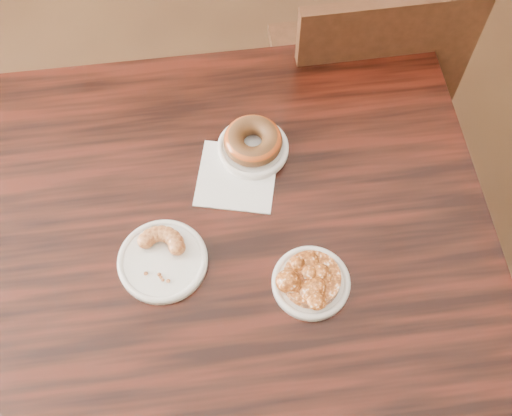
# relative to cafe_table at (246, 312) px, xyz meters

# --- Properties ---
(floor) EXTENTS (5.00, 5.00, 0.00)m
(floor) POSITION_rel_cafe_table_xyz_m (-0.12, 0.09, -0.38)
(floor) COLOR black
(floor) RESTS_ON ground
(cafe_table) EXTENTS (1.13, 1.13, 0.75)m
(cafe_table) POSITION_rel_cafe_table_xyz_m (0.00, 0.00, 0.00)
(cafe_table) COLOR black
(cafe_table) RESTS_ON floor
(chair_far) EXTENTS (0.53, 0.53, 0.90)m
(chair_far) POSITION_rel_cafe_table_xyz_m (0.25, 0.68, 0.08)
(chair_far) COLOR black
(chair_far) RESTS_ON floor
(napkin) EXTENTS (0.16, 0.16, 0.00)m
(napkin) POSITION_rel_cafe_table_xyz_m (-0.02, 0.15, 0.38)
(napkin) COLOR white
(napkin) RESTS_ON cafe_table
(plate_donut) EXTENTS (0.14, 0.14, 0.01)m
(plate_donut) POSITION_rel_cafe_table_xyz_m (0.01, 0.22, 0.38)
(plate_donut) COLOR white
(plate_donut) RESTS_ON napkin
(plate_cruller) EXTENTS (0.17, 0.17, 0.01)m
(plate_cruller) POSITION_rel_cafe_table_xyz_m (-0.15, -0.04, 0.38)
(plate_cruller) COLOR silver
(plate_cruller) RESTS_ON cafe_table
(plate_fritter) EXTENTS (0.14, 0.14, 0.01)m
(plate_fritter) POSITION_rel_cafe_table_xyz_m (0.13, -0.07, 0.38)
(plate_fritter) COLOR silver
(plate_fritter) RESTS_ON cafe_table
(glazed_donut) EXTENTS (0.12, 0.12, 0.04)m
(glazed_donut) POSITION_rel_cafe_table_xyz_m (0.01, 0.22, 0.41)
(glazed_donut) COLOR #994216
(glazed_donut) RESTS_ON plate_donut
(apple_fritter) EXTENTS (0.14, 0.14, 0.03)m
(apple_fritter) POSITION_rel_cafe_table_xyz_m (0.13, -0.07, 0.40)
(apple_fritter) COLOR #461C07
(apple_fritter) RESTS_ON plate_fritter
(cruller_fragment) EXTENTS (0.11, 0.11, 0.03)m
(cruller_fragment) POSITION_rel_cafe_table_xyz_m (-0.15, -0.04, 0.40)
(cruller_fragment) COLOR maroon
(cruller_fragment) RESTS_ON plate_cruller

